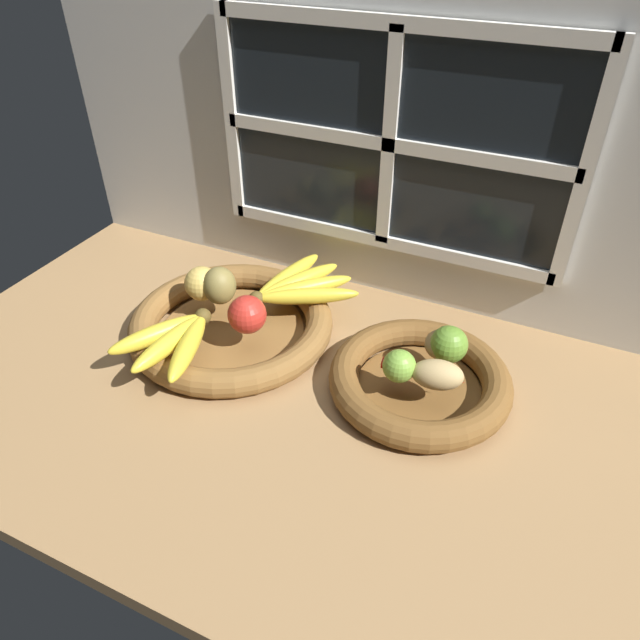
# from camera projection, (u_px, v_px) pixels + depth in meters

# --- Properties ---
(ground_plane) EXTENTS (1.40, 0.90, 0.03)m
(ground_plane) POSITION_uv_depth(u_px,v_px,m) (322.00, 381.00, 1.01)
(ground_plane) COLOR #9E774C
(back_wall) EXTENTS (1.40, 0.05, 0.55)m
(back_wall) POSITION_uv_depth(u_px,v_px,m) (392.00, 157.00, 1.05)
(back_wall) COLOR silver
(back_wall) RESTS_ON ground_plane
(fruit_bowl_left) EXTENTS (0.37, 0.37, 0.05)m
(fruit_bowl_left) POSITION_uv_depth(u_px,v_px,m) (232.00, 324.00, 1.07)
(fruit_bowl_left) COLOR brown
(fruit_bowl_left) RESTS_ON ground_plane
(fruit_bowl_right) EXTENTS (0.30, 0.30, 0.05)m
(fruit_bowl_right) POSITION_uv_depth(u_px,v_px,m) (420.00, 380.00, 0.95)
(fruit_bowl_right) COLOR brown
(fruit_bowl_right) RESTS_ON ground_plane
(apple_red_right) EXTENTS (0.07, 0.07, 0.07)m
(apple_red_right) POSITION_uv_depth(u_px,v_px,m) (247.00, 314.00, 1.00)
(apple_red_right) COLOR red
(apple_red_right) RESTS_ON fruit_bowl_left
(apple_golden_left) EXTENTS (0.06, 0.06, 0.06)m
(apple_golden_left) POSITION_uv_depth(u_px,v_px,m) (202.00, 283.00, 1.08)
(apple_golden_left) COLOR #DBB756
(apple_golden_left) RESTS_ON fruit_bowl_left
(pear_brown) EXTENTS (0.06, 0.06, 0.07)m
(pear_brown) POSITION_uv_depth(u_px,v_px,m) (220.00, 286.00, 1.06)
(pear_brown) COLOR olive
(pear_brown) RESTS_ON fruit_bowl_left
(banana_bunch_front) EXTENTS (0.16, 0.19, 0.03)m
(banana_bunch_front) POSITION_uv_depth(u_px,v_px,m) (173.00, 340.00, 0.97)
(banana_bunch_front) COLOR yellow
(banana_bunch_front) RESTS_ON fruit_bowl_left
(banana_bunch_back) EXTENTS (0.19, 0.20, 0.03)m
(banana_bunch_back) POSITION_uv_depth(u_px,v_px,m) (299.00, 285.00, 1.10)
(banana_bunch_back) COLOR yellow
(banana_bunch_back) RESTS_ON fruit_bowl_left
(potato_small) EXTENTS (0.09, 0.07, 0.05)m
(potato_small) POSITION_uv_depth(u_px,v_px,m) (437.00, 375.00, 0.89)
(potato_small) COLOR tan
(potato_small) RESTS_ON fruit_bowl_right
(potato_back) EXTENTS (0.06, 0.06, 0.05)m
(potato_back) POSITION_uv_depth(u_px,v_px,m) (443.00, 345.00, 0.95)
(potato_back) COLOR #A38451
(potato_back) RESTS_ON fruit_bowl_right
(lime_near) EXTENTS (0.05, 0.05, 0.05)m
(lime_near) POSITION_uv_depth(u_px,v_px,m) (399.00, 366.00, 0.90)
(lime_near) COLOR #7AAD3D
(lime_near) RESTS_ON fruit_bowl_right
(lime_far) EXTENTS (0.06, 0.06, 0.06)m
(lime_far) POSITION_uv_depth(u_px,v_px,m) (449.00, 344.00, 0.94)
(lime_far) COLOR olive
(lime_far) RESTS_ON fruit_bowl_right
(chili_pepper) EXTENTS (0.13, 0.03, 0.02)m
(chili_pepper) POSITION_uv_depth(u_px,v_px,m) (423.00, 373.00, 0.91)
(chili_pepper) COLOR red
(chili_pepper) RESTS_ON fruit_bowl_right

